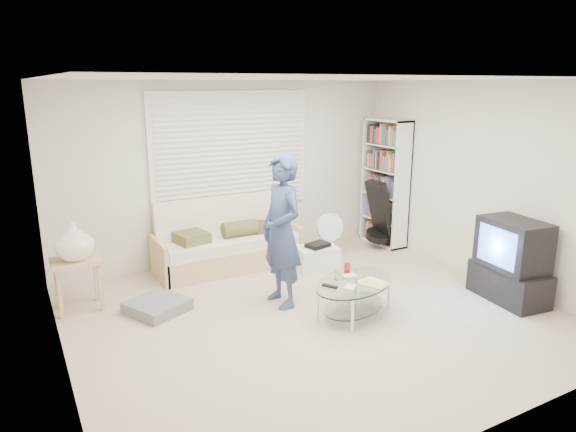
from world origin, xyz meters
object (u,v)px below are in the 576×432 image
bookshelf (385,183)px  coffee_table (354,289)px  futon_sofa (227,245)px  tv_unit (511,262)px

bookshelf → coffee_table: bookshelf is taller
bookshelf → coffee_table: size_ratio=1.54×
futon_sofa → coffee_table: (0.60, -2.11, 0.01)m
futon_sofa → bookshelf: (2.57, -0.16, 0.65)m
bookshelf → tv_unit: size_ratio=2.01×
coffee_table → bookshelf: bearing=44.7°
coffee_table → tv_unit: bearing=-15.2°
bookshelf → coffee_table: bearing=-135.3°
bookshelf → tv_unit: 2.50m
futon_sofa → bookshelf: bearing=-3.7°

